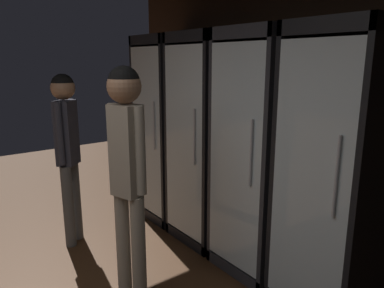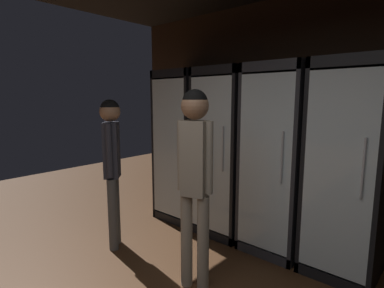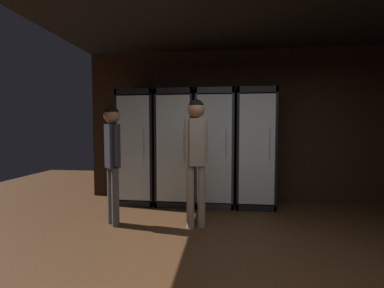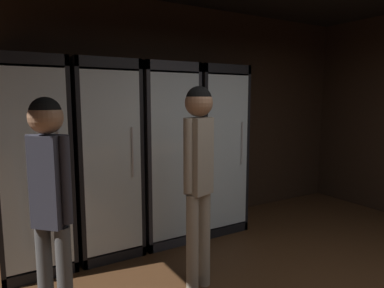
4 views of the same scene
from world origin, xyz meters
TOP-DOWN VIEW (x-y plane):
  - wall_back at (0.00, 3.03)m, footprint 6.00×0.06m
  - cooler_far_left at (-1.93, 2.69)m, footprint 0.65×0.70m
  - cooler_left at (-1.25, 2.69)m, footprint 0.65×0.70m
  - cooler_center at (-0.56, 2.69)m, footprint 0.65×0.70m
  - cooler_right at (0.13, 2.69)m, footprint 0.65×0.70m
  - shopper_near at (-0.77, 1.50)m, footprint 0.31×0.23m
  - shopper_far at (-1.94, 1.46)m, footprint 0.25×0.25m

SIDE VIEW (x-z plane):
  - cooler_right at x=0.13m, z-range -0.03..2.00m
  - cooler_left at x=-1.25m, z-range -0.02..2.00m
  - cooler_far_left at x=-1.93m, z-range -0.02..2.01m
  - cooler_center at x=-0.56m, z-range -0.02..2.01m
  - shopper_far at x=-1.94m, z-range 0.22..1.87m
  - shopper_near at x=-0.77m, z-range 0.24..1.98m
  - wall_back at x=0.00m, z-range 0.00..2.80m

